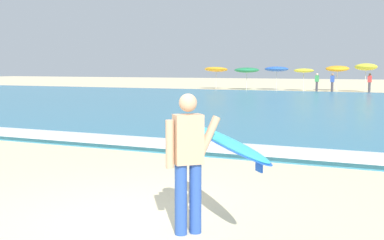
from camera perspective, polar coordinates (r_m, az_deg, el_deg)
The scene contains 13 objects.
ground_plane at distance 6.30m, azimuth -8.97°, elevation -12.33°, with size 160.00×160.00×0.00m, color beige.
sea at distance 23.79m, azimuth 15.09°, elevation 1.65°, with size 120.00×28.00×0.14m, color teal.
surf_foam at distance 10.75m, azimuth 5.33°, elevation -3.55°, with size 120.00×1.42×0.01m, color white.
surfer_with_board at distance 5.54m, azimuth 1.60°, elevation -3.93°, with size 1.77×1.97×1.73m.
beach_umbrella_0 at distance 43.56m, azimuth 3.06°, elevation 6.40°, with size 2.24×2.27×2.19m.
beach_umbrella_1 at distance 42.17m, azimuth 6.93°, elevation 6.28°, with size 2.28×2.29×2.08m.
beach_umbrella_2 at distance 42.09m, azimuth 10.63°, elevation 6.34°, with size 2.16×2.17×2.18m.
beach_umbrella_3 at distance 40.87m, azimuth 13.94°, elevation 6.08°, with size 1.73×1.74×1.99m.
beach_umbrella_4 at distance 41.57m, azimuth 17.89°, elevation 6.19°, with size 2.00×2.03×2.29m.
beach_umbrella_5 at distance 40.01m, azimuth 21.11°, elevation 6.27°, with size 1.78×1.82×2.45m.
beachgoer_near_row_left at distance 40.45m, azimuth 15.49°, elevation 4.69°, with size 0.32×0.20×1.58m.
beachgoer_near_row_mid at distance 39.71m, azimuth 17.30°, elevation 4.60°, with size 0.32×0.20×1.58m.
beachgoer_near_row_right at distance 40.40m, azimuth 21.51°, elevation 4.47°, with size 0.32×0.20×1.58m.
Camera 1 is at (3.16, -5.05, 2.04)m, focal length 42.24 mm.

